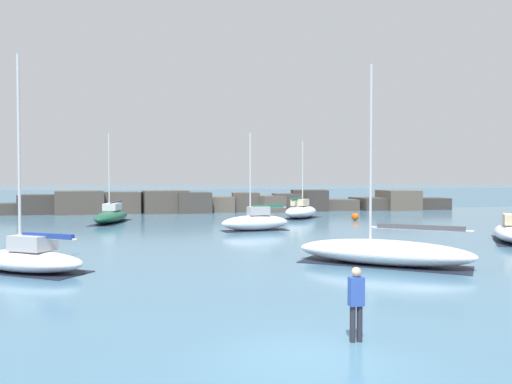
# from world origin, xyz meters

# --- Properties ---
(ground_plane) EXTENTS (600.00, 600.00, 0.00)m
(ground_plane) POSITION_xyz_m (0.00, 0.00, 0.00)
(ground_plane) COLOR teal
(open_sea_beyond) EXTENTS (400.00, 116.00, 0.01)m
(open_sea_beyond) POSITION_xyz_m (0.00, 107.99, 0.00)
(open_sea_beyond) COLOR #386684
(open_sea_beyond) RESTS_ON ground
(breakwater_jetty) EXTENTS (63.65, 6.79, 2.55)m
(breakwater_jetty) POSITION_xyz_m (2.47, 47.94, 1.07)
(breakwater_jetty) COLOR brown
(breakwater_jetty) RESTS_ON ground
(foreground_rocks) EXTENTS (19.70, 3.71, 1.27)m
(foreground_rocks) POSITION_xyz_m (-0.05, -2.60, 0.47)
(foreground_rocks) COLOR brown
(foreground_rocks) RESTS_ON ground
(sailboat_moored_0) EXTENTS (5.47, 2.40, 7.38)m
(sailboat_moored_0) POSITION_xyz_m (4.41, 26.39, 0.69)
(sailboat_moored_0) COLOR white
(sailboat_moored_0) RESTS_ON ground
(sailboat_moored_1) EXTENTS (7.80, 6.73, 9.21)m
(sailboat_moored_1) POSITION_xyz_m (7.03, 10.57, 0.60)
(sailboat_moored_1) COLOR white
(sailboat_moored_1) RESTS_ON ground
(sailboat_moored_2) EXTENTS (3.56, 7.92, 7.95)m
(sailboat_moored_2) POSITION_xyz_m (-6.78, 35.74, 0.63)
(sailboat_moored_2) COLOR #195138
(sailboat_moored_2) RESTS_ON ground
(sailboat_moored_3) EXTENTS (5.33, 5.74, 7.67)m
(sailboat_moored_3) POSITION_xyz_m (11.23, 36.80, 0.72)
(sailboat_moored_3) COLOR white
(sailboat_moored_3) RESTS_ON ground
(sailboat_moored_4) EXTENTS (5.85, 4.90, 9.24)m
(sailboat_moored_4) POSITION_xyz_m (-8.51, 12.20, 0.58)
(sailboat_moored_4) COLOR white
(sailboat_moored_4) RESTS_ON ground
(mooring_buoy_orange_near) EXTENTS (0.69, 0.69, 0.89)m
(mooring_buoy_orange_near) POSITION_xyz_m (15.56, 33.51, 0.35)
(mooring_buoy_orange_near) COLOR #EA5914
(mooring_buoy_orange_near) RESTS_ON ground
(person_on_rocks) EXTENTS (0.36, 0.24, 1.82)m
(person_on_rocks) POSITION_xyz_m (1.41, 0.77, 1.03)
(person_on_rocks) COLOR #282833
(person_on_rocks) RESTS_ON ground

